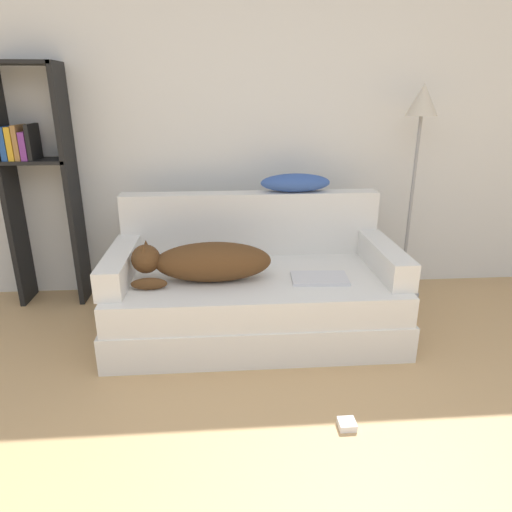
{
  "coord_description": "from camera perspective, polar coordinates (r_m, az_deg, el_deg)",
  "views": [
    {
      "loc": [
        -0.23,
        -0.66,
        1.48
      ],
      "look_at": [
        -0.03,
        1.92,
        0.55
      ],
      "focal_mm": 32.0,
      "sensor_mm": 36.0,
      "label": 1
    }
  ],
  "objects": [
    {
      "name": "couch_backrest",
      "position": [
        3.2,
        -0.67,
        4.12
      ],
      "size": [
        1.77,
        0.15,
        0.43
      ],
      "color": "silver",
      "rests_on": "couch"
    },
    {
      "name": "couch",
      "position": [
        2.97,
        -0.14,
        -5.84
      ],
      "size": [
        1.81,
        0.94,
        0.4
      ],
      "color": "silver",
      "rests_on": "ground_plane"
    },
    {
      "name": "couch_arm_right",
      "position": [
        3.03,
        15.71,
        -0.19
      ],
      "size": [
        0.15,
        0.75,
        0.17
      ],
      "color": "silver",
      "rests_on": "couch"
    },
    {
      "name": "laptop",
      "position": [
        2.82,
        7.95,
        -2.78
      ],
      "size": [
        0.35,
        0.24,
        0.02
      ],
      "rotation": [
        0.0,
        0.0,
        -0.06
      ],
      "color": "silver",
      "rests_on": "couch"
    },
    {
      "name": "couch_arm_left",
      "position": [
        2.92,
        -16.59,
        -1.02
      ],
      "size": [
        0.15,
        0.75,
        0.17
      ],
      "color": "silver",
      "rests_on": "couch"
    },
    {
      "name": "dog",
      "position": [
        2.75,
        -6.51,
        -0.73
      ],
      "size": [
        0.83,
        0.26,
        0.25
      ],
      "color": "#513319",
      "rests_on": "couch"
    },
    {
      "name": "floor_lamp",
      "position": [
        3.44,
        19.63,
        13.55
      ],
      "size": [
        0.27,
        0.27,
        1.55
      ],
      "color": "gray",
      "rests_on": "ground_plane"
    },
    {
      "name": "wall_back",
      "position": [
        3.47,
        -0.63,
        17.53
      ],
      "size": [
        8.08,
        0.06,
        2.7
      ],
      "color": "silver",
      "rests_on": "ground_plane"
    },
    {
      "name": "power_adapter",
      "position": [
        2.32,
        11.29,
        -19.93
      ],
      "size": [
        0.08,
        0.08,
        0.03
      ],
      "color": "white",
      "rests_on": "ground_plane"
    },
    {
      "name": "throw_pillow",
      "position": [
        3.18,
        4.94,
        9.11
      ],
      "size": [
        0.48,
        0.18,
        0.12
      ],
      "color": "#335199",
      "rests_on": "couch_backrest"
    },
    {
      "name": "bookshelf",
      "position": [
        3.56,
        -25.76,
        9.33
      ],
      "size": [
        0.46,
        0.26,
        1.68
      ],
      "color": "black",
      "rests_on": "ground_plane"
    }
  ]
}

